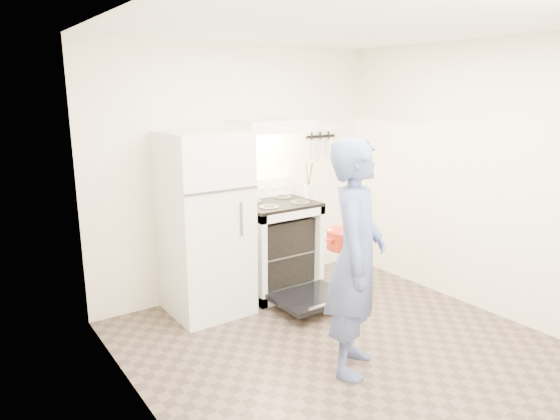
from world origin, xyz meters
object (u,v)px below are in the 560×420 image
(refrigerator, at_px, (205,224))
(tea_kettle, at_px, (245,190))
(person, at_px, (356,258))
(dutch_oven, at_px, (346,240))
(stove_body, at_px, (276,248))

(refrigerator, relative_size, tea_kettle, 5.89)
(tea_kettle, distance_m, person, 1.70)
(tea_kettle, bearing_deg, refrigerator, -165.11)
(tea_kettle, bearing_deg, person, -92.69)
(refrigerator, distance_m, person, 1.61)
(tea_kettle, height_order, dutch_oven, tea_kettle)
(refrigerator, xyz_separation_m, tea_kettle, (0.52, 0.14, 0.24))
(refrigerator, height_order, person, person)
(refrigerator, height_order, stove_body, refrigerator)
(tea_kettle, xyz_separation_m, dutch_oven, (0.12, -1.36, -0.20))
(tea_kettle, height_order, person, person)
(stove_body, height_order, tea_kettle, tea_kettle)
(stove_body, relative_size, person, 0.53)
(person, distance_m, dutch_oven, 0.39)
(refrigerator, distance_m, tea_kettle, 0.59)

